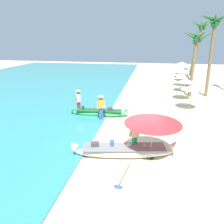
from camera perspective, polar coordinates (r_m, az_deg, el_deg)
ground_plane at (r=10.47m, az=6.73°, el=-10.05°), size 80.00×80.00×0.00m
boat_white_foreground at (r=9.66m, az=3.22°, el=-10.67°), size 4.80×1.64×0.82m
boat_green_midground at (r=14.53m, az=-3.59°, el=-0.18°), size 4.11×0.97×0.73m
person_vendor_hatted at (r=13.46m, az=-3.10°, el=1.74°), size 0.58×0.45×1.80m
person_tourist_customer at (r=9.64m, az=6.31°, el=-6.28°), size 0.57×0.47×1.70m
person_vendor_assistant at (r=14.93m, az=-9.26°, el=3.37°), size 0.47×0.57×1.84m
patio_umbrella_large at (r=9.00m, az=11.31°, el=-1.81°), size 2.48×2.48×2.15m
parasol_row_0 at (r=16.60m, az=21.23°, el=6.35°), size 1.60×1.60×1.91m
parasol_row_1 at (r=19.25m, az=19.80°, el=8.16°), size 1.60×1.60×1.91m
parasol_row_2 at (r=22.33m, az=19.48°, el=9.61°), size 1.60×1.60×1.91m
parasol_row_3 at (r=25.18m, az=19.15°, el=10.64°), size 1.60×1.60×1.91m
parasol_row_4 at (r=28.36m, az=19.09°, el=11.52°), size 1.60×1.60×1.91m
parasol_row_5 at (r=31.04m, az=18.76°, el=12.15°), size 1.60×1.60×1.91m
parasol_row_6 at (r=34.11m, az=18.79°, el=12.72°), size 1.60×1.60×1.91m
palm_tree_tall_inland at (r=20.52m, az=22.24°, el=16.92°), size 2.79×2.82×5.97m
palm_tree_mid_cluster at (r=21.11m, az=26.34°, el=19.79°), size 2.84×2.79×7.29m
palm_tree_far_behind at (r=24.96m, az=23.08°, el=19.00°), size 2.66×2.68×7.13m
paddle at (r=8.40m, az=2.85°, el=-17.92°), size 0.48×1.66×0.05m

